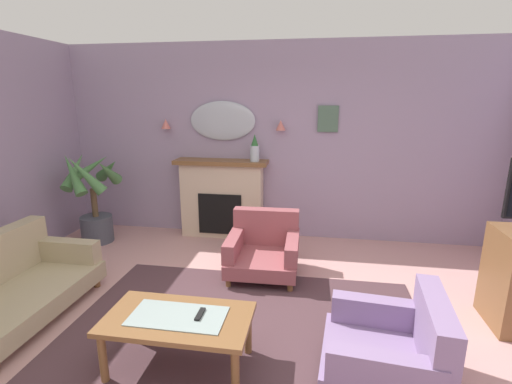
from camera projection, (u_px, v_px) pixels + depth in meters
The scene contains 14 objects.
floor at pixel (239, 358), 3.04m from camera, with size 7.26×6.51×0.10m, color #C6938E.
wall_back at pixel (278, 143), 5.37m from camera, with size 7.26×0.10×2.80m, color #9E8CA8.
patterned_rug at pixel (244, 337), 3.22m from camera, with size 3.20×2.40×0.01m, color #4C3338.
fireplace at pixel (222, 199), 5.48m from camera, with size 1.36×0.36×1.16m.
mantel_vase_right at pixel (255, 149), 5.19m from camera, with size 0.13×0.13×0.38m.
wall_mirror at pixel (223, 121), 5.34m from camera, with size 0.96×0.06×0.56m, color #B2BCC6.
wall_sconce_left at pixel (166, 124), 5.44m from camera, with size 0.14×0.14×0.14m, color #D17066.
wall_sconce_right at pixel (281, 125), 5.17m from camera, with size 0.14×0.14×0.14m, color #D17066.
framed_picture at pixel (328, 119), 5.10m from camera, with size 0.28×0.03×0.36m, color #4C6B56.
coffee_table at pixel (178, 323), 2.78m from camera, with size 1.10×0.60×0.45m.
tv_remote at pixel (200, 315), 2.77m from camera, with size 0.04×0.16×0.02m, color black.
armchair_near_fireplace at pixel (394, 348), 2.62m from camera, with size 0.89×0.89×0.71m.
armchair_beside_couch at pixel (264, 248), 4.38m from camera, with size 0.84×0.84×0.71m.
potted_plant_tall_palm at pixel (93, 196), 5.22m from camera, with size 0.89×0.86×1.33m.
Camera 1 is at (0.56, -2.55, 2.02)m, focal length 25.90 mm.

